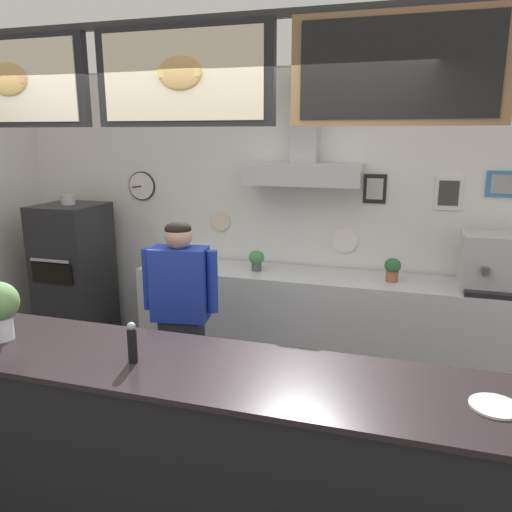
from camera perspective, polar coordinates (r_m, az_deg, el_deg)
The scene contains 11 objects.
ground_plane at distance 3.46m, azimuth -7.48°, elevation -25.48°, with size 6.92×6.92×0.00m, color #3F3A38.
back_wall_assembly at distance 4.83m, azimuth 2.97°, elevation 5.57°, with size 5.77×2.41×2.79m.
service_counter at distance 2.99m, azimuth -9.79°, elevation -20.48°, with size 4.46×0.73×1.02m.
back_prep_counter at distance 4.78m, azimuth 7.72°, elevation -7.60°, with size 3.55×0.62×0.92m.
pizza_oven at distance 5.56m, azimuth -19.85°, elevation -2.10°, with size 0.61×0.69×1.59m.
shop_worker at distance 3.83m, azimuth -8.46°, elevation -6.77°, with size 0.56×0.28×1.57m.
espresso_machine at distance 4.56m, azimuth 25.64°, elevation -0.73°, with size 0.56×0.47×0.47m.
potted_thyme at distance 4.54m, azimuth 15.20°, elevation -1.38°, with size 0.14×0.14×0.21m.
potted_sage at distance 4.72m, azimuth 0.06°, elevation -0.37°, with size 0.14×0.14×0.19m.
pepper_grinder at distance 2.71m, azimuth -13.84°, elevation -9.50°, with size 0.05×0.05×0.22m.
condiment_plate at distance 2.50m, azimuth 25.45°, elevation -15.11°, with size 0.22×0.22×0.01m.
Camera 1 is at (1.16, -2.43, 2.18)m, focal length 35.33 mm.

